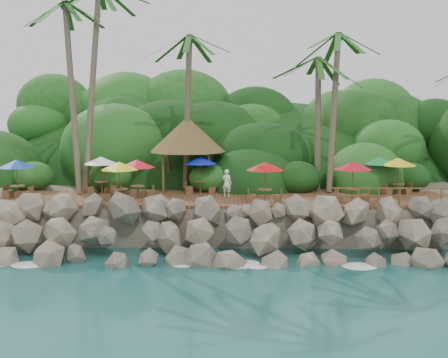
{
  "coord_description": "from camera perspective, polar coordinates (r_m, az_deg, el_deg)",
  "views": [
    {
      "loc": [
        0.51,
        -24.09,
        7.54
      ],
      "look_at": [
        0.0,
        6.0,
        3.4
      ],
      "focal_mm": 42.24,
      "sensor_mm": 36.0,
      "label": 1
    }
  ],
  "objects": [
    {
      "name": "seawall",
      "position": [
        26.86,
        -0.15,
        -5.93
      ],
      "size": [
        29.0,
        4.0,
        2.3
      ],
      "primitive_type": null,
      "color": "gray",
      "rests_on": "ground"
    },
    {
      "name": "terrace",
      "position": [
        30.56,
        0.0,
        -2.23
      ],
      "size": [
        26.0,
        5.0,
        0.2
      ],
      "primitive_type": "cube",
      "color": "brown",
      "rests_on": "land_base"
    },
    {
      "name": "palms",
      "position": [
        33.07,
        2.41,
        15.8
      ],
      "size": [
        30.44,
        7.09,
        13.86
      ],
      "color": "brown",
      "rests_on": "ground"
    },
    {
      "name": "land_base",
      "position": [
        40.61,
        0.24,
        -1.36
      ],
      "size": [
        32.0,
        25.2,
        2.1
      ],
      "primitive_type": "cube",
      "color": "gray",
      "rests_on": "ground"
    },
    {
      "name": "waiter",
      "position": [
        30.82,
        0.3,
        -0.43
      ],
      "size": [
        0.7,
        0.6,
        1.62
      ],
      "primitive_type": "imported",
      "rotation": [
        0.0,
        0.0,
        2.71
      ],
      "color": "white",
      "rests_on": "terrace"
    },
    {
      "name": "jungle_foliage",
      "position": [
        39.81,
        0.22,
        -3.08
      ],
      "size": [
        44.0,
        16.0,
        12.0
      ],
      "primitive_type": null,
      "color": "#143811",
      "rests_on": "ground"
    },
    {
      "name": "palapa",
      "position": [
        33.58,
        -3.97,
        4.83
      ],
      "size": [
        4.81,
        4.81,
        4.6
      ],
      "color": "brown",
      "rests_on": "ground"
    },
    {
      "name": "railing",
      "position": [
        29.49,
        18.48,
        -1.61
      ],
      "size": [
        7.2,
        0.1,
        1.0
      ],
      "color": "brown",
      "rests_on": "terrace"
    },
    {
      "name": "foam_line",
      "position": [
        25.52,
        -0.22,
        -9.28
      ],
      "size": [
        25.2,
        0.8,
        0.06
      ],
      "color": "white",
      "rests_on": "ground"
    },
    {
      "name": "dining_clusters",
      "position": [
        30.28,
        -0.51,
        1.45
      ],
      "size": [
        24.12,
        5.29,
        2.26
      ],
      "color": "brown",
      "rests_on": "terrace"
    },
    {
      "name": "jungle_hill",
      "position": [
        48.18,
        0.35,
        -1.17
      ],
      "size": [
        44.8,
        28.0,
        15.4
      ],
      "primitive_type": "ellipsoid",
      "color": "#143811",
      "rests_on": "ground"
    },
    {
      "name": "ground",
      "position": [
        25.24,
        -0.23,
        -9.54
      ],
      "size": [
        140.0,
        140.0,
        0.0
      ],
      "primitive_type": "plane",
      "color": "#19514F",
      "rests_on": "ground"
    }
  ]
}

